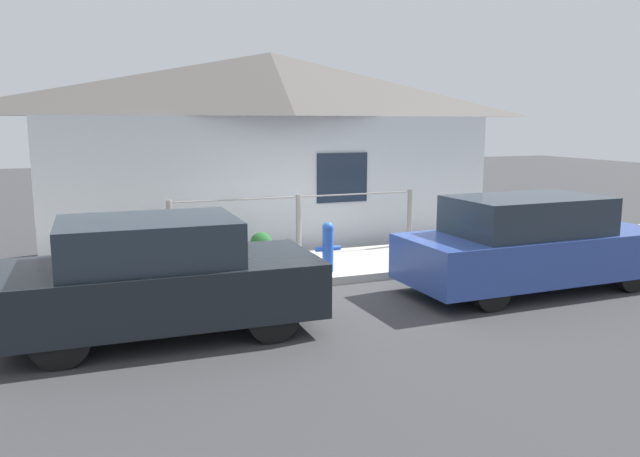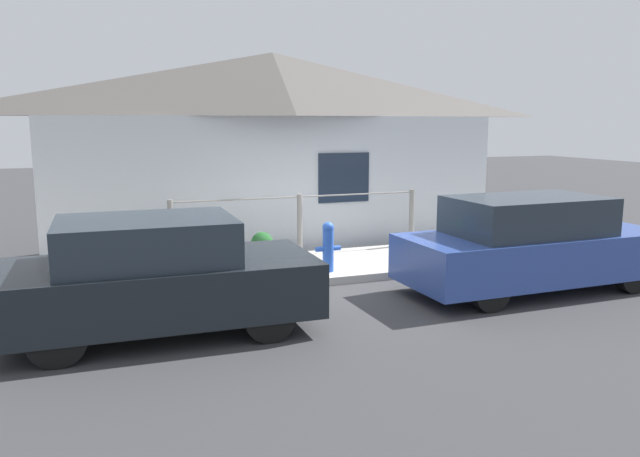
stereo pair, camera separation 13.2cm
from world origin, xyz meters
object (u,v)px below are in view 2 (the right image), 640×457
object	(u,v)px
potted_plant_near_hydrant	(262,245)
car_right	(532,245)
fire_hydrant	(328,246)
car_left	(158,276)

from	to	relation	value
potted_plant_near_hydrant	car_right	bearing A→B (deg)	-41.64
car_right	fire_hydrant	world-z (taller)	car_right
car_right	fire_hydrant	distance (m)	3.25
potted_plant_near_hydrant	car_left	bearing A→B (deg)	-125.26
car_left	car_right	distance (m)	5.69
car_right	potted_plant_near_hydrant	xyz separation A→B (m)	(-3.50, 3.11, -0.33)
car_left	potted_plant_near_hydrant	xyz separation A→B (m)	(2.20, 3.11, -0.34)
potted_plant_near_hydrant	fire_hydrant	bearing A→B (deg)	-59.73
car_left	car_right	size ratio (longest dim) A/B	0.90
car_right	potted_plant_near_hydrant	bearing A→B (deg)	137.63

